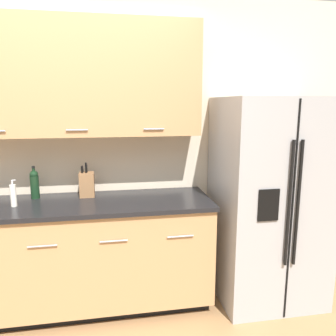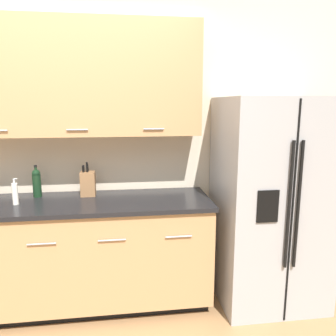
{
  "view_description": "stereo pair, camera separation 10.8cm",
  "coord_description": "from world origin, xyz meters",
  "px_view_note": "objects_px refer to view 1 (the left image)",
  "views": [
    {
      "loc": [
        0.47,
        -1.59,
        1.68
      ],
      "look_at": [
        0.93,
        0.99,
        1.17
      ],
      "focal_mm": 35.0,
      "sensor_mm": 36.0,
      "label": 1
    },
    {
      "loc": [
        0.58,
        -1.61,
        1.68
      ],
      "look_at": [
        0.93,
        0.99,
        1.17
      ],
      "focal_mm": 35.0,
      "sensor_mm": 36.0,
      "label": 2
    }
  ],
  "objects_px": {
    "soap_dispenser": "(13,195)",
    "knife_block": "(87,184)",
    "wine_bottle": "(35,184)",
    "refrigerator": "(268,200)"
  },
  "relations": [
    {
      "from": "soap_dispenser",
      "to": "knife_block",
      "type": "bearing_deg",
      "value": 19.14
    },
    {
      "from": "wine_bottle",
      "to": "soap_dispenser",
      "type": "relative_size",
      "value": 1.3
    },
    {
      "from": "knife_block",
      "to": "soap_dispenser",
      "type": "height_order",
      "value": "knife_block"
    },
    {
      "from": "refrigerator",
      "to": "knife_block",
      "type": "xyz_separation_m",
      "value": [
        -1.52,
        0.22,
        0.15
      ]
    },
    {
      "from": "refrigerator",
      "to": "soap_dispenser",
      "type": "xyz_separation_m",
      "value": [
        -2.05,
        0.04,
        0.14
      ]
    },
    {
      "from": "wine_bottle",
      "to": "soap_dispenser",
      "type": "xyz_separation_m",
      "value": [
        -0.11,
        -0.2,
        -0.04
      ]
    },
    {
      "from": "refrigerator",
      "to": "soap_dispenser",
      "type": "bearing_deg",
      "value": 178.92
    },
    {
      "from": "refrigerator",
      "to": "wine_bottle",
      "type": "bearing_deg",
      "value": 172.94
    },
    {
      "from": "refrigerator",
      "to": "wine_bottle",
      "type": "height_order",
      "value": "refrigerator"
    },
    {
      "from": "knife_block",
      "to": "wine_bottle",
      "type": "bearing_deg",
      "value": 177.64
    }
  ]
}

